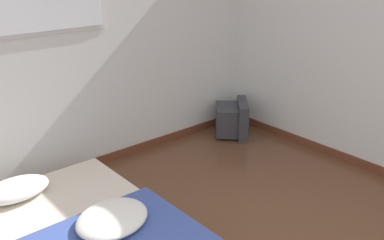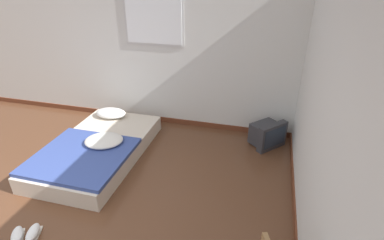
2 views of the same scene
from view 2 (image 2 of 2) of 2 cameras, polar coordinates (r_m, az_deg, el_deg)
name	(u,v)px [view 2 (image 2 of 2)]	position (r m, az deg, el deg)	size (l,w,h in m)	color
wall_back	(138,49)	(5.19, -10.30, 13.19)	(7.68, 0.08, 2.60)	silver
wall_right	(341,196)	(2.07, 26.47, -12.79)	(0.08, 8.30, 2.60)	silver
mattress_bed	(98,148)	(4.61, -17.54, -5.14)	(1.22, 2.06, 0.38)	beige
crt_tv	(267,134)	(4.79, 14.11, -2.63)	(0.58, 0.59, 0.41)	#333338
sneaker_pair	(25,235)	(3.73, -29.21, -18.56)	(0.35, 0.35, 0.10)	silver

